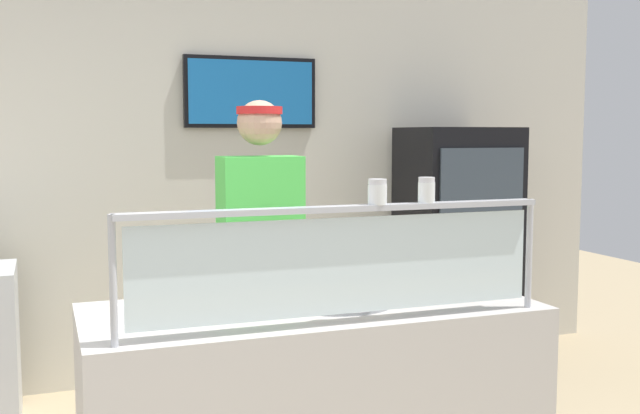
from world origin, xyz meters
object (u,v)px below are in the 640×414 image
(pizza_server, at_px, (329,295))
(worker_figure, at_px, (262,261))
(parmesan_shaker, at_px, (377,193))
(pepper_flake_shaker, at_px, (426,192))
(drink_fridge, at_px, (457,248))
(pizza_tray, at_px, (338,299))

(pizza_server, height_order, worker_figure, worker_figure)
(parmesan_shaker, distance_m, pepper_flake_shaker, 0.19)
(drink_fridge, bearing_deg, pizza_server, -132.44)
(parmesan_shaker, height_order, pepper_flake_shaker, pepper_flake_shaker)
(pizza_tray, height_order, drink_fridge, drink_fridge)
(pepper_flake_shaker, height_order, drink_fridge, drink_fridge)
(pepper_flake_shaker, distance_m, worker_figure, 1.15)
(parmesan_shaker, bearing_deg, worker_figure, 96.41)
(drink_fridge, bearing_deg, parmesan_shaker, -127.00)
(parmesan_shaker, height_order, worker_figure, worker_figure)
(pizza_tray, distance_m, pizza_server, 0.05)
(worker_figure, bearing_deg, drink_fridge, 31.61)
(pizza_tray, xyz_separation_m, pizza_server, (-0.05, -0.02, 0.02))
(pizza_tray, distance_m, pepper_flake_shaker, 0.58)
(pizza_tray, relative_size, pizza_server, 1.56)
(worker_figure, bearing_deg, parmesan_shaker, -83.59)
(pepper_flake_shaker, relative_size, worker_figure, 0.05)
(parmesan_shaker, xyz_separation_m, pepper_flake_shaker, (0.19, 0.00, 0.00))
(pizza_server, relative_size, parmesan_shaker, 3.18)
(pizza_tray, distance_m, worker_figure, 0.73)
(parmesan_shaker, height_order, drink_fridge, drink_fridge)
(parmesan_shaker, relative_size, worker_figure, 0.05)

